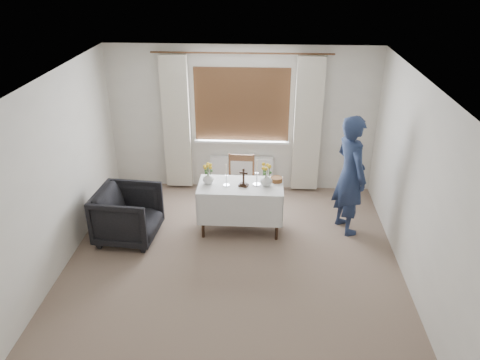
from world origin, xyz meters
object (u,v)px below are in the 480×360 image
object	(u,v)px
altar_table	(241,208)
wooden_cross	(244,177)
wooden_chair	(240,187)
person	(350,175)
armchair	(128,215)
flower_vase_left	(208,178)
flower_vase_right	(266,180)

from	to	relation	value
altar_table	wooden_cross	xyz separation A→B (m)	(0.04, -0.04, 0.52)
wooden_chair	wooden_cross	size ratio (longest dim) A/B	3.38
wooden_chair	person	world-z (taller)	person
armchair	person	bearing A→B (deg)	-77.36
armchair	flower_vase_left	distance (m)	1.27
wooden_cross	flower_vase_right	size ratio (longest dim) A/B	1.58
wooden_cross	flower_vase_right	world-z (taller)	wooden_cross
flower_vase_right	wooden_chair	bearing A→B (deg)	129.54
armchair	wooden_cross	xyz separation A→B (m)	(1.66, 0.28, 0.51)
person	flower_vase_left	xyz separation A→B (m)	(-2.06, -0.10, -0.06)
armchair	flower_vase_right	xyz separation A→B (m)	(1.99, 0.32, 0.46)
wooden_cross	flower_vase_left	distance (m)	0.52
wooden_chair	flower_vase_left	world-z (taller)	wooden_chair
armchair	flower_vase_right	distance (m)	2.07
armchair	person	xyz separation A→B (m)	(3.20, 0.44, 0.51)
altar_table	flower_vase_left	size ratio (longest dim) A/B	7.26
person	flower_vase_right	distance (m)	1.22
wooden_chair	wooden_cross	bearing A→B (deg)	-80.22
wooden_cross	flower_vase_right	xyz separation A→B (m)	(0.33, 0.04, -0.05)
altar_table	wooden_chair	size ratio (longest dim) A/B	1.29
altar_table	person	size ratio (longest dim) A/B	0.69
person	flower_vase_left	distance (m)	2.06
person	flower_vase_left	world-z (taller)	person
flower_vase_left	flower_vase_right	size ratio (longest dim) A/B	0.95
person	wooden_cross	bearing A→B (deg)	74.19
wooden_chair	flower_vase_left	bearing A→B (deg)	-131.42
wooden_cross	armchair	bearing A→B (deg)	-152.96
flower_vase_right	altar_table	bearing A→B (deg)	-179.28
altar_table	wooden_cross	distance (m)	0.53
wooden_chair	armchair	size ratio (longest dim) A/B	1.11
wooden_cross	flower_vase_right	distance (m)	0.33
altar_table	flower_vase_right	distance (m)	0.60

